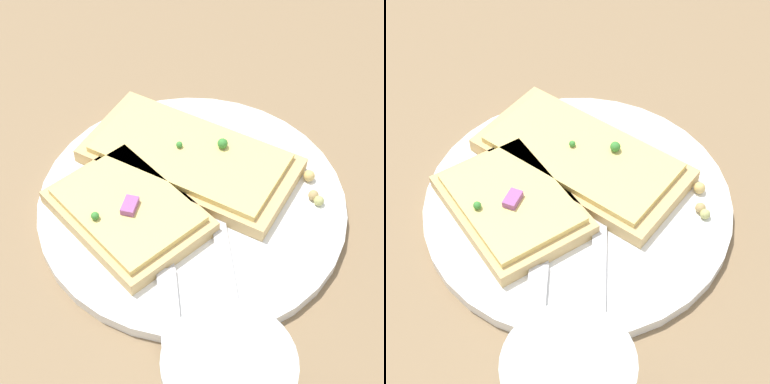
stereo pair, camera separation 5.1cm
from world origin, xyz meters
TOP-DOWN VIEW (x-y plane):
  - ground_plane at (0.00, 0.00)m, footprint 4.00×4.00m
  - plate at (0.00, 0.00)m, footprint 0.28×0.28m
  - fork at (-0.03, -0.03)m, footprint 0.20×0.07m
  - knife at (-0.07, 0.01)m, footprint 0.20×0.07m
  - pizza_slice_main at (0.04, 0.01)m, footprint 0.16×0.22m
  - pizza_slice_corner at (-0.03, 0.05)m, footprint 0.16×0.16m
  - crumb_scatter at (0.03, -0.04)m, footprint 0.04×0.22m

SIDE VIEW (x-z plane):
  - ground_plane at x=0.00m, z-range 0.00..0.00m
  - plate at x=0.00m, z-range 0.00..0.01m
  - knife at x=-0.07m, z-range 0.01..0.02m
  - fork at x=-0.03m, z-range 0.01..0.02m
  - crumb_scatter at x=0.03m, z-range 0.01..0.02m
  - pizza_slice_main at x=0.04m, z-range 0.01..0.04m
  - pizza_slice_corner at x=-0.03m, z-range 0.01..0.04m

